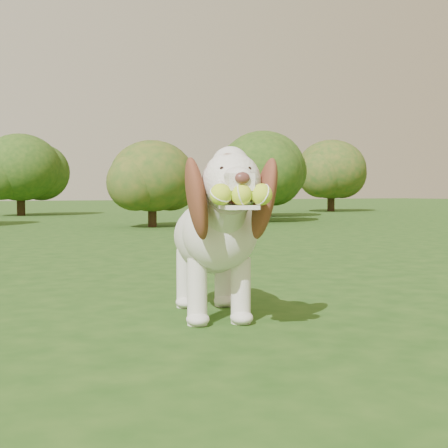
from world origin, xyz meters
name	(u,v)px	position (x,y,z in m)	size (l,w,h in m)	color
ground	(200,305)	(0.00, 0.00, 0.00)	(80.00, 80.00, 0.00)	#1D4313
dog	(214,231)	(-0.09, -0.36, 0.44)	(0.67, 1.24, 0.82)	silver
shrub_h	(331,169)	(10.57, 12.54, 1.31)	(2.15, 2.15, 2.23)	#382314
shrub_i	(20,168)	(1.42, 13.61, 1.24)	(2.04, 2.04, 2.11)	#382314
shrub_f	(263,166)	(6.57, 10.06, 1.24)	(2.04, 2.04, 2.11)	#382314
shrub_d	(258,171)	(5.07, 7.80, 1.05)	(1.72, 1.72, 1.78)	#382314
shrub_c	(152,176)	(2.52, 7.17, 0.89)	(1.47, 1.47, 1.52)	#382314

